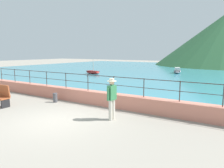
{
  "coord_description": "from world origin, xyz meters",
  "views": [
    {
      "loc": [
        6.59,
        -6.02,
        2.83
      ],
      "look_at": [
        0.42,
        3.7,
        1.1
      ],
      "focal_mm": 34.54,
      "sensor_mm": 36.0,
      "label": 1
    }
  ],
  "objects": [
    {
      "name": "person_walking",
      "position": [
        1.91,
        1.34,
        0.98
      ],
      "size": [
        0.38,
        0.56,
        1.75
      ],
      "color": "beige",
      "rests_on": "ground"
    },
    {
      "name": "ground_plane",
      "position": [
        0.0,
        0.0,
        0.0
      ],
      "size": [
        120.0,
        120.0,
        0.0
      ],
      "primitive_type": "plane",
      "color": "gray"
    },
    {
      "name": "lake_water",
      "position": [
        0.0,
        25.84,
        0.03
      ],
      "size": [
        64.0,
        44.32,
        0.06
      ],
      "primitive_type": "cube",
      "color": "teal",
      "rests_on": "ground"
    },
    {
      "name": "boat_1",
      "position": [
        -10.13,
        15.75,
        0.26
      ],
      "size": [
        2.43,
        1.33,
        1.87
      ],
      "color": "red",
      "rests_on": "lake_water"
    },
    {
      "name": "boat_0",
      "position": [
        -1.25,
        22.33,
        0.33
      ],
      "size": [
        1.42,
        2.45,
        0.76
      ],
      "color": "gray",
      "rests_on": "lake_water"
    },
    {
      "name": "railing",
      "position": [
        0.0,
        3.2,
        1.32
      ],
      "size": [
        18.44,
        0.04,
        0.9
      ],
      "color": "#383330",
      "rests_on": "promenade_wall"
    },
    {
      "name": "promenade_wall",
      "position": [
        0.0,
        3.2,
        0.35
      ],
      "size": [
        20.0,
        0.56,
        0.7
      ],
      "primitive_type": "cube",
      "color": "tan",
      "rests_on": "ground"
    },
    {
      "name": "bollard",
      "position": [
        -2.49,
        2.31,
        0.26
      ],
      "size": [
        0.24,
        0.24,
        0.52
      ],
      "primitive_type": "cylinder",
      "color": "#4C4C51",
      "rests_on": "ground"
    }
  ]
}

